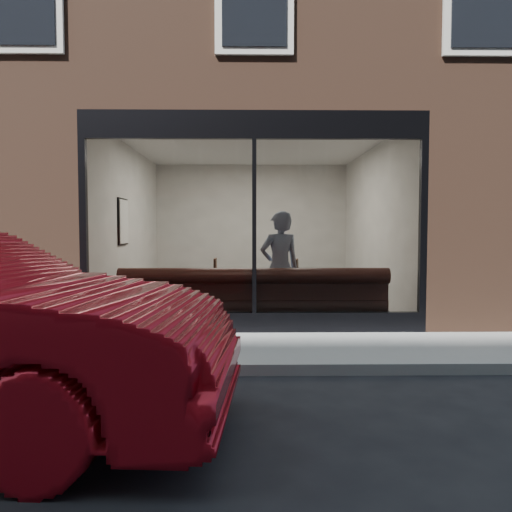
{
  "coord_description": "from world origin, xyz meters",
  "views": [
    {
      "loc": [
        -0.09,
        -5.15,
        1.51
      ],
      "look_at": [
        0.03,
        2.4,
        1.1
      ],
      "focal_mm": 35.0,
      "sensor_mm": 36.0,
      "label": 1
    }
  ],
  "objects_px": {
    "cafe_chair_left": "(205,295)",
    "cafe_table_left": "(158,272)",
    "person": "(280,268)",
    "cafe_table_right": "(328,276)",
    "cafe_chair_right": "(286,297)",
    "banquette": "(254,313)"
  },
  "relations": [
    {
      "from": "cafe_table_right",
      "to": "cafe_chair_right",
      "type": "xyz_separation_m",
      "value": [
        -0.59,
        1.19,
        -0.5
      ]
    },
    {
      "from": "cafe_chair_left",
      "to": "cafe_chair_right",
      "type": "bearing_deg",
      "value": 170.73
    },
    {
      "from": "cafe_table_right",
      "to": "cafe_chair_right",
      "type": "height_order",
      "value": "cafe_table_right"
    },
    {
      "from": "banquette",
      "to": "cafe_table_right",
      "type": "bearing_deg",
      "value": 24.14
    },
    {
      "from": "person",
      "to": "cafe_chair_left",
      "type": "xyz_separation_m",
      "value": [
        -1.33,
        1.67,
        -0.66
      ]
    },
    {
      "from": "banquette",
      "to": "cafe_chair_right",
      "type": "height_order",
      "value": "banquette"
    },
    {
      "from": "cafe_table_left",
      "to": "cafe_chair_left",
      "type": "bearing_deg",
      "value": 38.92
    },
    {
      "from": "cafe_chair_left",
      "to": "cafe_chair_right",
      "type": "xyz_separation_m",
      "value": [
        1.55,
        -0.24,
        0.0
      ]
    },
    {
      "from": "person",
      "to": "cafe_chair_left",
      "type": "bearing_deg",
      "value": -68.85
    },
    {
      "from": "cafe_table_right",
      "to": "cafe_chair_left",
      "type": "height_order",
      "value": "cafe_table_right"
    },
    {
      "from": "banquette",
      "to": "cafe_chair_right",
      "type": "relative_size",
      "value": 9.42
    },
    {
      "from": "cafe_table_left",
      "to": "cafe_chair_left",
      "type": "height_order",
      "value": "cafe_table_left"
    },
    {
      "from": "cafe_table_left",
      "to": "cafe_table_right",
      "type": "bearing_deg",
      "value": -14.79
    },
    {
      "from": "cafe_chair_left",
      "to": "person",
      "type": "bearing_deg",
      "value": 127.98
    },
    {
      "from": "cafe_table_right",
      "to": "cafe_table_left",
      "type": "bearing_deg",
      "value": 165.21
    },
    {
      "from": "cafe_chair_left",
      "to": "cafe_table_left",
      "type": "bearing_deg",
      "value": 38.34
    },
    {
      "from": "banquette",
      "to": "person",
      "type": "xyz_separation_m",
      "value": [
        0.41,
        0.31,
        0.67
      ]
    },
    {
      "from": "cafe_table_right",
      "to": "cafe_chair_left",
      "type": "xyz_separation_m",
      "value": [
        -2.14,
        1.42,
        -0.5
      ]
    },
    {
      "from": "person",
      "to": "cafe_chair_right",
      "type": "distance_m",
      "value": 1.59
    },
    {
      "from": "cafe_table_right",
      "to": "cafe_chair_right",
      "type": "relative_size",
      "value": 1.37
    },
    {
      "from": "cafe_table_right",
      "to": "person",
      "type": "bearing_deg",
      "value": -163.26
    },
    {
      "from": "cafe_table_left",
      "to": "banquette",
      "type": "bearing_deg",
      "value": -37.75
    }
  ]
}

